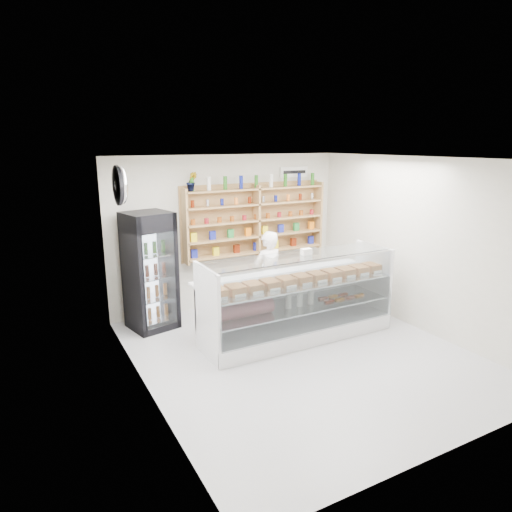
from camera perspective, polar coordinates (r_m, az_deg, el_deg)
room at (r=6.37m, az=6.07°, el=-0.70°), size 5.00×5.00×5.00m
display_counter at (r=7.28m, az=5.13°, el=-7.32°), size 3.09×0.92×1.35m
shop_worker at (r=7.80m, az=1.48°, el=-2.55°), size 0.62×0.45×1.57m
drinks_cooler at (r=7.63m, az=-13.12°, el=-1.84°), size 0.83×0.81×1.94m
wall_shelving at (r=8.54m, az=0.04°, el=4.49°), size 2.84×0.28×1.33m
potted_plant at (r=7.93m, az=-8.04°, el=9.21°), size 0.22×0.20×0.33m
security_mirror at (r=6.44m, az=-16.48°, el=8.47°), size 0.15×0.50×0.50m
wall_sign at (r=9.01m, az=4.77°, el=10.43°), size 0.62×0.03×0.20m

